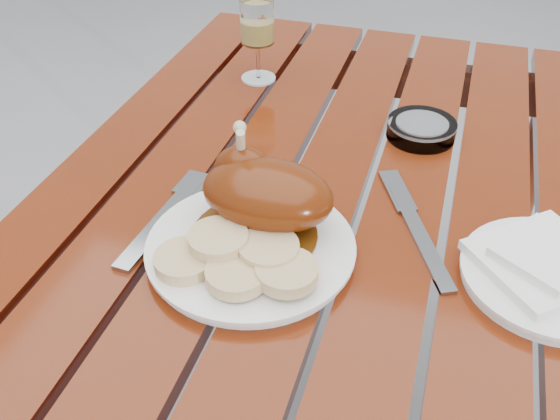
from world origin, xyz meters
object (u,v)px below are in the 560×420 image
object	(u,v)px
table	(317,352)
dinner_plate	(251,249)
side_plate	(549,277)
wine_glass	(258,41)
ashtray	(421,129)

from	to	relation	value
table	dinner_plate	distance (m)	0.42
table	side_plate	size ratio (longest dim) A/B	5.70
wine_glass	side_plate	bearing A→B (deg)	-39.28
wine_glass	side_plate	xyz separation A→B (m)	(0.51, -0.41, -0.07)
dinner_plate	wine_glass	bearing A→B (deg)	107.57
ashtray	dinner_plate	bearing A→B (deg)	-115.84
ashtray	side_plate	bearing A→B (deg)	-57.34
table	side_plate	bearing A→B (deg)	-21.06
wine_glass	ashtray	world-z (taller)	wine_glass
dinner_plate	table	bearing A→B (deg)	72.22
table	ashtray	world-z (taller)	ashtray
wine_glass	ashtray	xyz separation A→B (m)	(0.32, -0.12, -0.06)
dinner_plate	ashtray	size ratio (longest dim) A/B	2.38
side_plate	table	bearing A→B (deg)	158.94
side_plate	ashtray	world-z (taller)	ashtray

